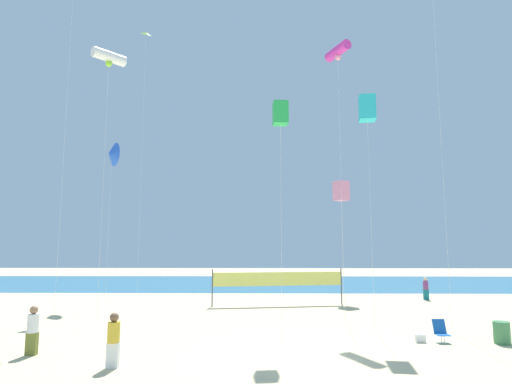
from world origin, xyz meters
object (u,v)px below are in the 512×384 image
object	(u,v)px
kite_white_tube	(109,58)
kite_pink_box	(341,191)
kite_blue_delta	(112,154)
kite_green_box	(280,114)
beach_handbag	(420,339)
beachgoer_plum_shirt	(426,288)
volleyball_net	(278,280)
kite_magenta_tube	(338,52)
beachgoer_white_shirt	(33,329)
kite_cyan_box	(367,108)
trash_barrel	(502,333)
kite_lime_diamond	(146,38)
folding_beach_chair	(441,330)
beachgoer_mustard_shirt	(113,338)

from	to	relation	value
kite_white_tube	kite_pink_box	bearing A→B (deg)	34.35
kite_blue_delta	kite_green_box	xyz separation A→B (m)	(11.80, -10.55, -0.43)
beach_handbag	beachgoer_plum_shirt	bearing A→B (deg)	68.29
volleyball_net	kite_magenta_tube	size ratio (longest dim) A/B	0.55
volleyball_net	kite_magenta_tube	xyz separation A→B (m)	(3.54, -4.51, 13.96)
beachgoer_white_shirt	kite_cyan_box	xyz separation A→B (m)	(13.70, 4.92, 9.89)
beachgoer_plum_shirt	trash_barrel	xyz separation A→B (m)	(-2.29, -14.04, -0.44)
beachgoer_plum_shirt	kite_white_tube	world-z (taller)	kite_white_tube
trash_barrel	kite_cyan_box	bearing A→B (deg)	147.39
kite_cyan_box	kite_lime_diamond	world-z (taller)	kite_lime_diamond
beach_handbag	kite_cyan_box	world-z (taller)	kite_cyan_box
beachgoer_white_shirt	kite_magenta_tube	bearing A→B (deg)	33.69
kite_blue_delta	kite_pink_box	bearing A→B (deg)	7.88
kite_lime_diamond	kite_cyan_box	bearing A→B (deg)	-37.24
kite_pink_box	folding_beach_chair	bearing A→B (deg)	-84.43
beachgoer_plum_shirt	kite_white_tube	bearing A→B (deg)	101.71
trash_barrel	kite_blue_delta	size ratio (longest dim) A/B	0.08
trash_barrel	kite_cyan_box	xyz separation A→B (m)	(-4.41, 2.82, 10.39)
folding_beach_chair	kite_blue_delta	xyz separation A→B (m)	(-18.31, 11.62, 10.08)
beachgoer_plum_shirt	folding_beach_chair	distance (m)	14.51
beachgoer_white_shirt	kite_white_tube	distance (m)	14.87
folding_beach_chair	kite_white_tube	xyz separation A→B (m)	(-15.91, 4.03, 13.88)
beach_handbag	kite_magenta_tube	size ratio (longest dim) A/B	0.02
beachgoer_white_shirt	volleyball_net	distance (m)	16.13
kite_green_box	kite_lime_diamond	size ratio (longest dim) A/B	0.51
beachgoer_plum_shirt	beachgoer_white_shirt	distance (m)	26.01
kite_blue_delta	beachgoer_plum_shirt	bearing A→B (deg)	5.29
beachgoer_mustard_shirt	kite_white_tube	distance (m)	16.02
folding_beach_chair	kite_pink_box	distance (m)	15.98
kite_cyan_box	kite_white_tube	xyz separation A→B (m)	(-13.83, 1.50, 3.52)
beach_handbag	kite_cyan_box	xyz separation A→B (m)	(-1.19, 2.63, 10.67)
folding_beach_chair	kite_white_tube	world-z (taller)	kite_white_tube
beach_handbag	kite_blue_delta	xyz separation A→B (m)	(-17.43, 11.72, 10.39)
folding_beach_chair	beach_handbag	bearing A→B (deg)	173.47
trash_barrel	kite_cyan_box	distance (m)	11.63
beachgoer_mustard_shirt	beachgoer_white_shirt	size ratio (longest dim) A/B	1.00
beachgoer_plum_shirt	kite_pink_box	distance (m)	9.39
beachgoer_plum_shirt	kite_pink_box	xyz separation A→B (m)	(-5.99, 0.22, 7.23)
kite_green_box	kite_pink_box	world-z (taller)	kite_green_box
folding_beach_chair	kite_green_box	distance (m)	11.69
beachgoer_white_shirt	kite_blue_delta	bearing A→B (deg)	100.54
kite_lime_diamond	kite_magenta_tube	bearing A→B (deg)	-28.29
beachgoer_white_shirt	kite_white_tube	size ratio (longest dim) A/B	0.12
beachgoer_mustard_shirt	kite_pink_box	xyz separation A→B (m)	(10.89, 17.91, 7.17)
kite_green_box	kite_lime_diamond	bearing A→B (deg)	129.01
beach_handbag	kite_blue_delta	world-z (taller)	kite_blue_delta
beachgoer_white_shirt	kite_pink_box	bearing A→B (deg)	48.89
beachgoer_white_shirt	kite_pink_box	distance (m)	22.95
volleyball_net	kite_pink_box	xyz separation A→B (m)	(4.98, 3.29, 6.46)
beach_handbag	kite_pink_box	distance (m)	16.17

